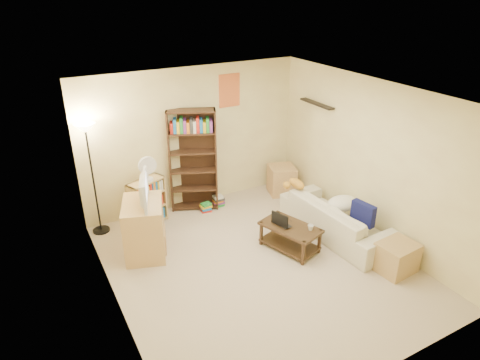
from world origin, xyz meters
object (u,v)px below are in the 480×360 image
object	(u,v)px
tabby_cat	(295,184)
floor_lamp	(88,147)
sofa	(337,218)
end_cabinet	(396,257)
coffee_table	(290,234)
side_table	(282,180)
desk_fan	(147,168)
tall_bookshelf	(193,158)
short_bookshelf	(148,203)
laptop	(285,222)
television	(140,190)
mug	(311,228)
tv_stand	(144,228)

from	to	relation	value
tabby_cat	floor_lamp	distance (m)	3.36
sofa	end_cabinet	size ratio (longest dim) A/B	3.88
coffee_table	side_table	xyz separation A→B (m)	(0.96, 1.66, 0.02)
tabby_cat	desk_fan	xyz separation A→B (m)	(-2.22, 0.97, 0.39)
tall_bookshelf	desk_fan	distance (m)	0.91
tabby_cat	desk_fan	world-z (taller)	desk_fan
floor_lamp	short_bookshelf	bearing A→B (deg)	-12.61
floor_lamp	side_table	xyz separation A→B (m)	(3.41, -0.26, -1.21)
laptop	television	xyz separation A→B (m)	(-1.94, 0.85, 0.65)
short_bookshelf	desk_fan	distance (m)	0.65
coffee_table	laptop	bearing A→B (deg)	86.93
mug	side_table	size ratio (longest dim) A/B	0.18
laptop	floor_lamp	bearing A→B (deg)	52.73
tv_stand	end_cabinet	size ratio (longest dim) A/B	1.61
coffee_table	sofa	bearing A→B (deg)	-19.73
tall_bookshelf	floor_lamp	world-z (taller)	floor_lamp
laptop	side_table	world-z (taller)	side_table
television	side_table	distance (m)	3.12
coffee_table	tall_bookshelf	distance (m)	2.18
coffee_table	tall_bookshelf	size ratio (longest dim) A/B	0.55
end_cabinet	coffee_table	bearing A→B (deg)	130.43
laptop	floor_lamp	world-z (taller)	floor_lamp
coffee_table	television	world-z (taller)	television
mug	tv_stand	size ratio (longest dim) A/B	0.12
side_table	sofa	bearing A→B (deg)	-92.25
mug	desk_fan	world-z (taller)	desk_fan
short_bookshelf	tabby_cat	bearing A→B (deg)	-47.72
tv_stand	laptop	bearing A→B (deg)	-4.62
sofa	desk_fan	world-z (taller)	desk_fan
laptop	floor_lamp	xyz separation A→B (m)	(-2.41, 1.81, 1.07)
floor_lamp	end_cabinet	world-z (taller)	floor_lamp
tabby_cat	tv_stand	world-z (taller)	tv_stand
tabby_cat	tall_bookshelf	world-z (taller)	tall_bookshelf
tabby_cat	side_table	size ratio (longest dim) A/B	0.85
tabby_cat	mug	distance (m)	1.07
tv_stand	end_cabinet	bearing A→B (deg)	-16.74
tv_stand	television	size ratio (longest dim) A/B	1.15
tall_bookshelf	side_table	bearing A→B (deg)	14.65
laptop	desk_fan	world-z (taller)	desk_fan
sofa	side_table	size ratio (longest dim) A/B	3.75
short_bookshelf	end_cabinet	xyz separation A→B (m)	(2.68, -2.93, -0.19)
tabby_cat	mug	xyz separation A→B (m)	(-0.40, -0.97, -0.22)
tabby_cat	end_cabinet	world-z (taller)	tabby_cat
coffee_table	short_bookshelf	xyz separation A→B (m)	(-1.67, 1.75, 0.15)
mug	floor_lamp	distance (m)	3.56
laptop	coffee_table	bearing A→B (deg)	-164.96
tabby_cat	television	distance (m)	2.60
desk_fan	floor_lamp	size ratio (longest dim) A/B	0.23
coffee_table	desk_fan	distance (m)	2.49
sofa	desk_fan	size ratio (longest dim) A/B	4.82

